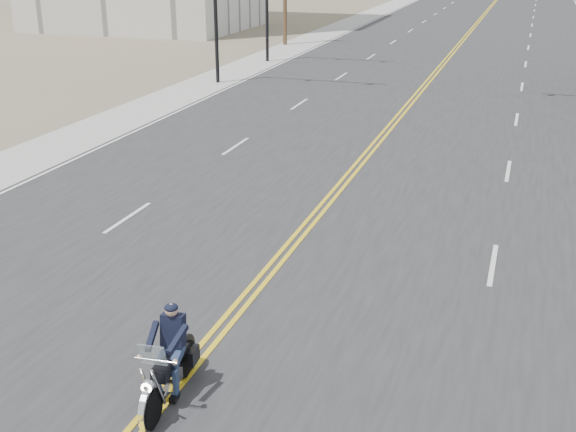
% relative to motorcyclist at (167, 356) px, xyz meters
% --- Properties ---
extents(road, '(20.00, 200.00, 0.01)m').
position_rel_motorcyclist_xyz_m(road, '(-0.11, 65.36, -0.83)').
color(road, '#303033').
rests_on(road, ground).
extents(sidewalk_left, '(3.00, 200.00, 0.01)m').
position_rel_motorcyclist_xyz_m(sidewalk_left, '(-11.61, 65.36, -0.83)').
color(sidewalk_left, '#A5A5A0').
rests_on(sidewalk_left, ground).
extents(motorcyclist, '(1.12, 2.23, 1.68)m').
position_rel_motorcyclist_xyz_m(motorcyclist, '(0.00, 0.00, 0.00)').
color(motorcyclist, black).
rests_on(motorcyclist, ground).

